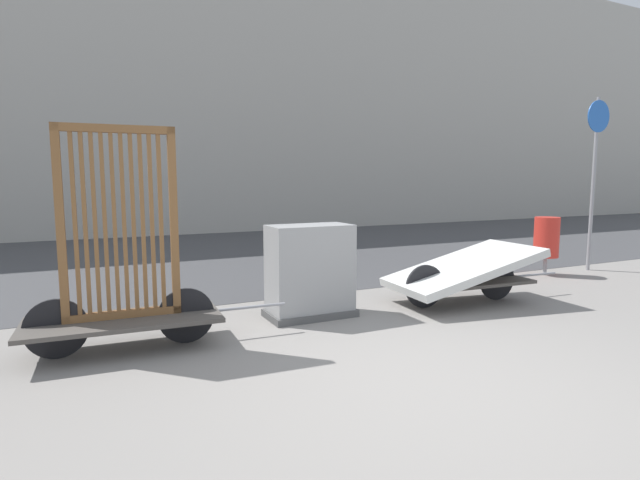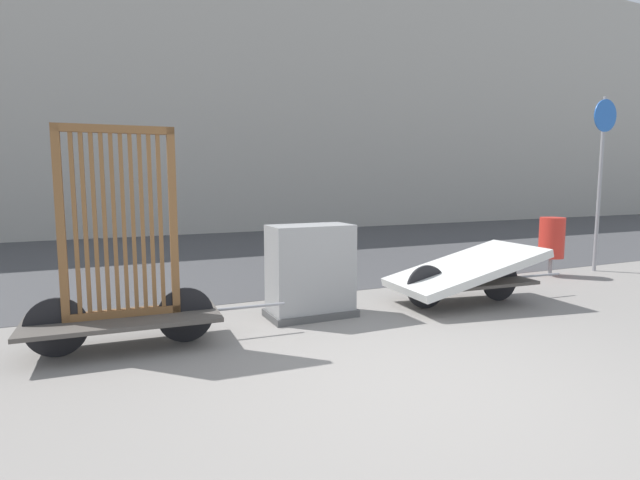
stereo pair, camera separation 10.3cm
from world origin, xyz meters
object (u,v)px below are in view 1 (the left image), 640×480
(utility_cabinet, at_px, (310,275))
(bike_cart_with_bedframe, at_px, (123,279))
(bike_cart_with_mattress, at_px, (463,271))
(sign_post, at_px, (595,161))
(trash_bin, at_px, (546,237))

(utility_cabinet, bearing_deg, bike_cart_with_bedframe, -171.61)
(bike_cart_with_mattress, bearing_deg, sign_post, 17.66)
(trash_bin, height_order, sign_post, sign_post)
(utility_cabinet, height_order, trash_bin, utility_cabinet)
(sign_post, bearing_deg, bike_cart_with_bedframe, -173.35)
(sign_post, bearing_deg, utility_cabinet, -173.98)
(bike_cart_with_bedframe, xyz_separation_m, sign_post, (7.66, 0.89, 1.21))
(utility_cabinet, xyz_separation_m, sign_post, (5.64, 0.59, 1.39))
(sign_post, bearing_deg, bike_cart_with_mattress, -166.24)
(sign_post, bearing_deg, trash_bin, 179.63)
(bike_cart_with_mattress, relative_size, trash_bin, 2.59)
(bike_cart_with_mattress, height_order, sign_post, sign_post)
(bike_cart_with_bedframe, height_order, trash_bin, bike_cart_with_bedframe)
(utility_cabinet, distance_m, sign_post, 5.84)
(bike_cart_with_bedframe, xyz_separation_m, utility_cabinet, (2.02, 0.30, -0.18))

